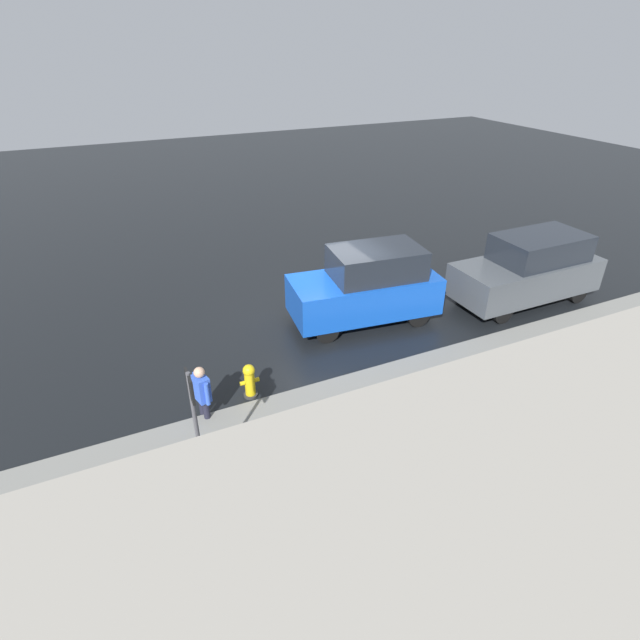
# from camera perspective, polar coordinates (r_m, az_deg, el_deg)

# --- Properties ---
(ground_plane) EXTENTS (60.00, 60.00, 0.00)m
(ground_plane) POSITION_cam_1_polar(r_m,az_deg,el_deg) (13.77, 0.69, 0.15)
(ground_plane) COLOR black
(kerb_strip) EXTENTS (24.00, 3.20, 0.04)m
(kerb_strip) POSITION_cam_1_polar(r_m,az_deg,el_deg) (10.79, 10.50, -9.80)
(kerb_strip) COLOR slate
(kerb_strip) RESTS_ON ground
(moving_hatchback) EXTENTS (4.07, 2.14, 2.06)m
(moving_hatchback) POSITION_cam_1_polar(r_m,az_deg,el_deg) (13.30, 5.41, 3.88)
(moving_hatchback) COLOR blue
(moving_hatchback) RESTS_ON ground
(parked_sedan) EXTENTS (4.30, 1.76, 1.98)m
(parked_sedan) POSITION_cam_1_polar(r_m,az_deg,el_deg) (15.53, 22.78, 5.40)
(parked_sedan) COLOR #474C51
(parked_sedan) RESTS_ON ground
(fire_hydrant) EXTENTS (0.42, 0.31, 0.80)m
(fire_hydrant) POSITION_cam_1_polar(r_m,az_deg,el_deg) (10.81, -8.04, -6.91)
(fire_hydrant) COLOR gold
(fire_hydrant) RESTS_ON ground
(pedestrian) EXTENTS (0.32, 0.56, 1.22)m
(pedestrian) POSITION_cam_1_polar(r_m,az_deg,el_deg) (10.26, -13.36, -7.79)
(pedestrian) COLOR blue
(pedestrian) RESTS_ON ground
(metal_railing) EXTENTS (7.84, 0.04, 1.05)m
(metal_railing) POSITION_cam_1_polar(r_m,az_deg,el_deg) (9.59, 16.53, -11.13)
(metal_railing) COLOR #B7BABF
(metal_railing) RESTS_ON ground
(sign_post) EXTENTS (0.07, 0.44, 2.40)m
(sign_post) POSITION_cam_1_polar(r_m,az_deg,el_deg) (8.27, -14.15, -10.50)
(sign_post) COLOR #4C4C51
(sign_post) RESTS_ON ground
(building_block) EXTENTS (11.72, 2.40, 4.30)m
(building_block) POSITION_cam_1_polar(r_m,az_deg,el_deg) (5.73, 23.33, -28.06)
(building_block) COLOR gray
(building_block) RESTS_ON ground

